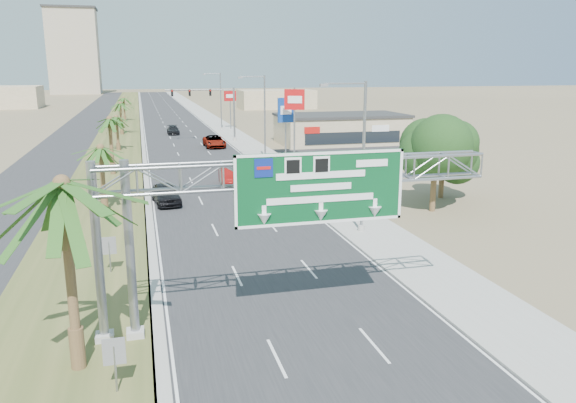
% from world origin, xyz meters
% --- Properties ---
extents(road, '(12.00, 300.00, 0.02)m').
position_xyz_m(road, '(0.00, 110.00, 0.01)').
color(road, '#28282B').
rests_on(road, ground).
extents(sidewalk_right, '(4.00, 300.00, 0.10)m').
position_xyz_m(sidewalk_right, '(8.50, 110.00, 0.05)').
color(sidewalk_right, '#9E9B93').
rests_on(sidewalk_right, ground).
extents(median_grass, '(7.00, 300.00, 0.12)m').
position_xyz_m(median_grass, '(-10.00, 110.00, 0.06)').
color(median_grass, '#3E4C21').
rests_on(median_grass, ground).
extents(opposing_road, '(8.00, 300.00, 0.02)m').
position_xyz_m(opposing_road, '(-17.00, 110.00, 0.01)').
color(opposing_road, '#28282B').
rests_on(opposing_road, ground).
extents(sign_gantry, '(16.75, 1.24, 7.50)m').
position_xyz_m(sign_gantry, '(-1.06, 9.93, 6.06)').
color(sign_gantry, gray).
rests_on(sign_gantry, ground).
extents(palm_near, '(5.70, 5.70, 8.35)m').
position_xyz_m(palm_near, '(-9.20, 8.00, 6.93)').
color(palm_near, brown).
rests_on(palm_near, ground).
extents(palm_row_b, '(3.99, 3.99, 5.95)m').
position_xyz_m(palm_row_b, '(-9.50, 32.00, 4.90)').
color(palm_row_b, brown).
rests_on(palm_row_b, ground).
extents(palm_row_c, '(3.99, 3.99, 6.75)m').
position_xyz_m(palm_row_c, '(-9.50, 48.00, 5.66)').
color(palm_row_c, brown).
rests_on(palm_row_c, ground).
extents(palm_row_d, '(3.99, 3.99, 5.45)m').
position_xyz_m(palm_row_d, '(-9.50, 66.00, 4.42)').
color(palm_row_d, brown).
rests_on(palm_row_d, ground).
extents(palm_row_e, '(3.99, 3.99, 6.15)m').
position_xyz_m(palm_row_e, '(-9.50, 85.00, 5.09)').
color(palm_row_e, brown).
rests_on(palm_row_e, ground).
extents(palm_row_f, '(3.99, 3.99, 5.75)m').
position_xyz_m(palm_row_f, '(-9.50, 110.00, 4.71)').
color(palm_row_f, brown).
rests_on(palm_row_f, ground).
extents(streetlight_near, '(3.27, 0.44, 10.00)m').
position_xyz_m(streetlight_near, '(7.30, 22.00, 4.69)').
color(streetlight_near, gray).
rests_on(streetlight_near, ground).
extents(streetlight_mid, '(3.27, 0.44, 10.00)m').
position_xyz_m(streetlight_mid, '(7.30, 52.00, 4.69)').
color(streetlight_mid, gray).
rests_on(streetlight_mid, ground).
extents(streetlight_far, '(3.27, 0.44, 10.00)m').
position_xyz_m(streetlight_far, '(7.30, 88.00, 4.69)').
color(streetlight_far, gray).
rests_on(streetlight_far, ground).
extents(signal_mast, '(10.28, 0.71, 8.00)m').
position_xyz_m(signal_mast, '(5.17, 71.97, 4.85)').
color(signal_mast, gray).
rests_on(signal_mast, ground).
extents(store_building, '(18.00, 10.00, 4.00)m').
position_xyz_m(store_building, '(22.00, 66.00, 2.00)').
color(store_building, tan).
rests_on(store_building, ground).
extents(oak_near, '(4.50, 4.50, 6.80)m').
position_xyz_m(oak_near, '(15.00, 26.00, 4.53)').
color(oak_near, brown).
rests_on(oak_near, ground).
extents(oak_far, '(3.50, 3.50, 5.60)m').
position_xyz_m(oak_far, '(18.00, 30.00, 3.82)').
color(oak_far, brown).
rests_on(oak_far, ground).
extents(median_signback_a, '(0.75, 0.08, 2.08)m').
position_xyz_m(median_signback_a, '(-7.80, 6.00, 1.45)').
color(median_signback_a, gray).
rests_on(median_signback_a, ground).
extents(median_signback_b, '(0.75, 0.08, 2.08)m').
position_xyz_m(median_signback_b, '(-8.50, 18.00, 1.45)').
color(median_signback_b, gray).
rests_on(median_signback_b, ground).
extents(tower_distant, '(20.00, 16.00, 35.00)m').
position_xyz_m(tower_distant, '(-32.00, 250.00, 17.50)').
color(tower_distant, tan).
rests_on(tower_distant, ground).
extents(building_distant_right, '(20.00, 12.00, 5.00)m').
position_xyz_m(building_distant_right, '(30.00, 140.00, 2.50)').
color(building_distant_right, tan).
rests_on(building_distant_right, ground).
extents(car_left_lane, '(2.47, 5.04, 1.66)m').
position_xyz_m(car_left_lane, '(-4.81, 33.62, 0.83)').
color(car_left_lane, black).
rests_on(car_left_lane, ground).
extents(car_mid_lane, '(1.79, 4.46, 1.44)m').
position_xyz_m(car_mid_lane, '(1.29, 40.46, 0.72)').
color(car_mid_lane, maroon).
rests_on(car_mid_lane, ground).
extents(car_right_lane, '(2.77, 5.91, 1.63)m').
position_xyz_m(car_right_lane, '(3.36, 66.24, 0.82)').
color(car_right_lane, gray).
rests_on(car_right_lane, ground).
extents(car_far, '(1.95, 4.76, 1.38)m').
position_xyz_m(car_far, '(-1.24, 83.82, 0.69)').
color(car_far, black).
rests_on(car_far, ground).
extents(pole_sign_red_near, '(2.34, 1.18, 8.59)m').
position_xyz_m(pole_sign_red_near, '(11.29, 52.83, 6.72)').
color(pole_sign_red_near, gray).
rests_on(pole_sign_red_near, ground).
extents(pole_sign_blue, '(2.02, 0.49, 7.46)m').
position_xyz_m(pole_sign_blue, '(10.92, 55.59, 5.48)').
color(pole_sign_blue, gray).
rests_on(pole_sign_blue, ground).
extents(pole_sign_red_far, '(2.22, 0.73, 7.04)m').
position_xyz_m(pole_sign_red_far, '(9.37, 89.41, 5.49)').
color(pole_sign_red_far, gray).
rests_on(pole_sign_red_far, ground).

